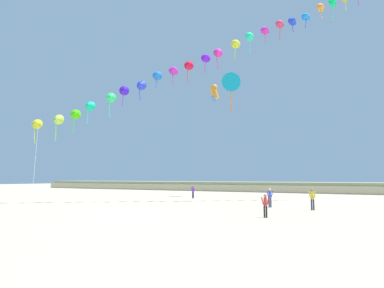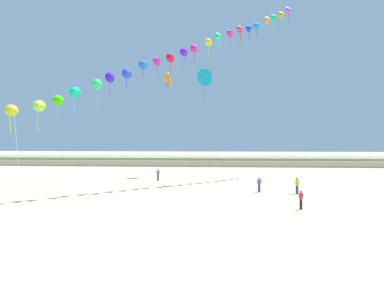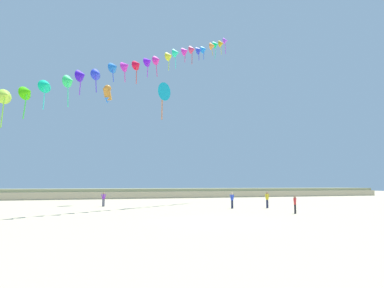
# 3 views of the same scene
# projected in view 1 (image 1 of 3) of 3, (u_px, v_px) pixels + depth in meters

# --- Properties ---
(ground_plane) EXTENTS (240.00, 240.00, 0.00)m
(ground_plane) POSITION_uv_depth(u_px,v_px,m) (127.00, 215.00, 24.35)
(ground_plane) COLOR #C1B28E
(dune_ridge) EXTENTS (120.00, 12.15, 1.79)m
(dune_ridge) POSITION_uv_depth(u_px,v_px,m) (289.00, 187.00, 64.43)
(dune_ridge) COLOR tan
(dune_ridge) RESTS_ON ground
(person_near_left) EXTENTS (0.59, 0.23, 1.69)m
(person_near_left) POSITION_uv_depth(u_px,v_px,m) (270.00, 196.00, 30.35)
(person_near_left) COLOR #282D4C
(person_near_left) RESTS_ON ground
(person_near_right) EXTENTS (0.58, 0.23, 1.66)m
(person_near_right) POSITION_uv_depth(u_px,v_px,m) (193.00, 191.00, 43.60)
(person_near_right) COLOR #282D4C
(person_near_right) RESTS_ON ground
(person_mid_center) EXTENTS (0.51, 0.32, 1.55)m
(person_mid_center) POSITION_uv_depth(u_px,v_px,m) (265.00, 204.00, 22.49)
(person_mid_center) COLOR black
(person_mid_center) RESTS_ON ground
(person_far_left) EXTENTS (0.62, 0.24, 1.76)m
(person_far_left) POSITION_uv_depth(u_px,v_px,m) (312.00, 198.00, 27.75)
(person_far_left) COLOR #282D4C
(person_far_left) RESTS_ON ground
(kite_banner_string) EXTENTS (31.30, 24.85, 26.73)m
(kite_banner_string) POSITION_uv_depth(u_px,v_px,m) (213.00, 53.00, 39.43)
(kite_banner_string) COLOR gold
(large_kite_low_lead) EXTENTS (2.32, 1.86, 4.53)m
(large_kite_low_lead) POSITION_uv_depth(u_px,v_px,m) (231.00, 83.00, 39.84)
(large_kite_low_lead) COLOR #11A6C6
(large_kite_mid_trail) EXTENTS (1.67, 1.59, 2.59)m
(large_kite_mid_trail) POSITION_uv_depth(u_px,v_px,m) (214.00, 92.00, 49.11)
(large_kite_mid_trail) COLOR orange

